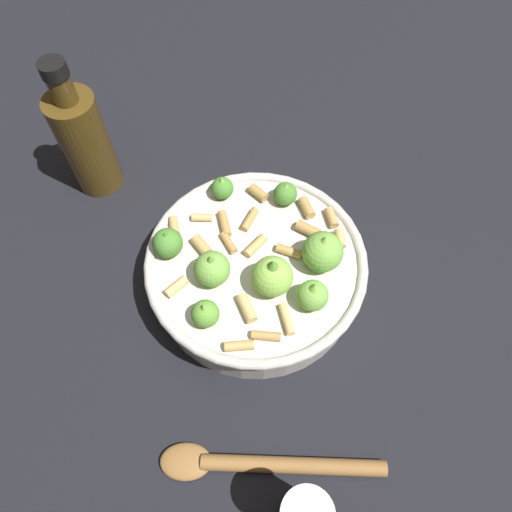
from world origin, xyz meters
TOP-DOWN VIEW (x-y plane):
  - ground_plane at (0.00, 0.00)m, footprint 2.40×2.40m
  - cooking_pan at (-0.00, -0.00)m, footprint 0.25×0.25m
  - olive_oil_bottle at (-0.02, 0.27)m, footprint 0.06×0.06m
  - wooden_spoon at (-0.15, -0.14)m, footprint 0.16×0.19m

SIDE VIEW (x-z plane):
  - ground_plane at x=0.00m, z-range 0.00..0.00m
  - wooden_spoon at x=-0.15m, z-range 0.00..0.02m
  - cooking_pan at x=0.00m, z-range -0.02..0.09m
  - olive_oil_bottle at x=-0.02m, z-range -0.02..0.17m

